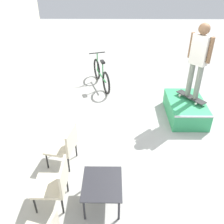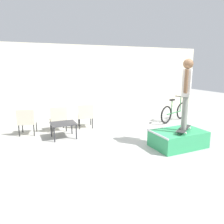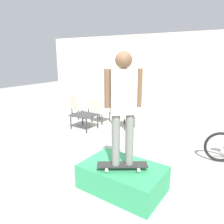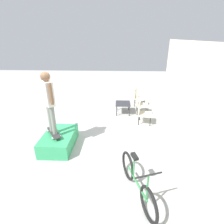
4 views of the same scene
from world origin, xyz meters
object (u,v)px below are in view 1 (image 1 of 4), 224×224
Objects in this scene: skateboard_on_ramp at (191,97)px; bicycle at (101,75)px; person_skater at (199,56)px; patio_chair_right at (65,145)px; skate_ramp_box at (185,109)px; coffee_table at (102,186)px; patio_chair_center at (55,183)px.

skateboard_on_ramp is 2.87m from bicycle.
patio_chair_right is at bearing 79.95° from person_skater.
person_skater reaches higher than bicycle.
skate_ramp_box is 1.91× the size of coffee_table.
patio_chair_center is at bearing 11.44° from patio_chair_right.
person_skater is at bearing 133.96° from patio_chair_center.
skate_ramp_box is at bearing 80.69° from person_skater.
patio_chair_right is (-1.79, 2.87, -0.06)m from skateboard_on_ramp.
skateboard_on_ramp is at bearing -37.79° from coffee_table.
skateboard_on_ramp is 3.95m from patio_chair_center.
coffee_table is at bearing 50.30° from patio_chair_right.
patio_chair_center reaches higher than coffee_table.
coffee_table is 1.21m from patio_chair_right.
coffee_table is at bearing 164.64° from bicycle.
patio_chair_right is (-1.79, 2.87, -1.13)m from person_skater.
person_skater reaches higher than skateboard_on_ramp.
bicycle is at bearing 173.46° from patio_chair_center.
patio_chair_right is (0.94, 0.76, 0.06)m from coffee_table.
patio_chair_center is 4.42m from bicycle.
patio_chair_center is at bearing 133.88° from skate_ramp_box.
skate_ramp_box is 0.84× the size of bicycle.
bicycle is at bearing 52.09° from skate_ramp_box.
person_skater is (0.07, -0.11, 1.38)m from skate_ramp_box.
coffee_table is (-2.72, 2.11, -0.12)m from skateboard_on_ramp.
skate_ramp_box is 1.69× the size of patio_chair_right.
person_skater is at bearing -57.36° from skate_ramp_box.
person_skater reaches higher than skate_ramp_box.
person_skater is 3.12m from bicycle.
patio_chair_right is at bearing -179.46° from patio_chair_center.
person_skater is at bearing -37.79° from coffee_table.
skateboard_on_ramp is 0.44× the size of person_skater.
coffee_table is 0.44× the size of bicycle.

